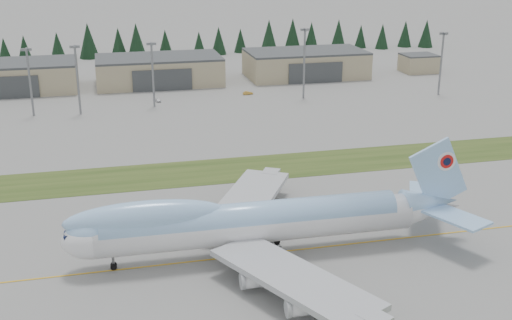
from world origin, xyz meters
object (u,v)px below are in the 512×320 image
object	(u,v)px
hangar_left	(10,77)
hangar_right	(306,64)
service_vehicle_b	(248,95)
service_vehicle_c	(345,80)
boeing_747_freighter	(253,222)
service_vehicle_a	(158,102)
hangar_center	(159,70)

from	to	relation	value
hangar_left	hangar_right	bearing A→B (deg)	0.00
hangar_left	service_vehicle_b	world-z (taller)	hangar_left
service_vehicle_c	hangar_left	bearing A→B (deg)	-176.41
boeing_747_freighter	service_vehicle_a	distance (m)	120.28
hangar_center	hangar_right	size ratio (longest dim) A/B	1.00
hangar_left	service_vehicle_c	size ratio (longest dim) A/B	12.17
hangar_right	service_vehicle_c	world-z (taller)	hangar_right
hangar_left	service_vehicle_a	distance (m)	59.85
hangar_left	service_vehicle_a	world-z (taller)	hangar_left
hangar_right	service_vehicle_c	xyz separation A→B (m)	(13.43, -10.14, -5.39)
hangar_left	service_vehicle_b	size ratio (longest dim) A/B	13.06
service_vehicle_a	service_vehicle_c	distance (m)	79.28
boeing_747_freighter	hangar_left	distance (m)	160.45
hangar_center	service_vehicle_c	distance (m)	74.32
service_vehicle_c	hangar_center	bearing A→B (deg)	-179.76
service_vehicle_c	service_vehicle_a	bearing A→B (deg)	-157.54
hangar_right	service_vehicle_a	distance (m)	70.24
service_vehicle_b	service_vehicle_c	world-z (taller)	service_vehicle_b
hangar_left	boeing_747_freighter	bearing A→B (deg)	-68.96
hangar_left	hangar_center	world-z (taller)	same
service_vehicle_a	boeing_747_freighter	bearing A→B (deg)	-100.68
hangar_left	service_vehicle_b	xyz separation A→B (m)	(84.60, -26.52, -5.39)
service_vehicle_a	hangar_right	bearing A→B (deg)	11.65
hangar_left	hangar_right	distance (m)	115.00
hangar_right	service_vehicle_b	xyz separation A→B (m)	(-30.40, -26.52, -5.39)
hangar_right	service_vehicle_a	world-z (taller)	hangar_right
boeing_747_freighter	service_vehicle_a	xyz separation A→B (m)	(-5.97, 119.96, -6.48)
hangar_right	service_vehicle_a	xyz separation A→B (m)	(-63.38, -29.80, -5.39)
boeing_747_freighter	hangar_left	xyz separation A→B (m)	(-57.60, 149.75, -1.09)
hangar_center	service_vehicle_a	distance (m)	30.47
hangar_left	service_vehicle_c	world-z (taller)	hangar_left
service_vehicle_a	service_vehicle_c	xyz separation A→B (m)	(76.80, 19.66, 0.00)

